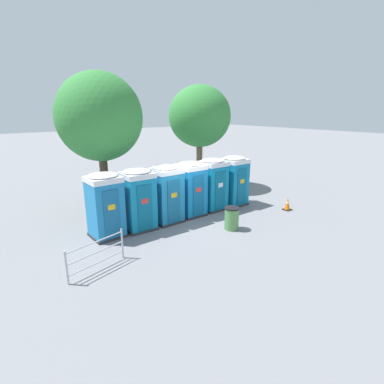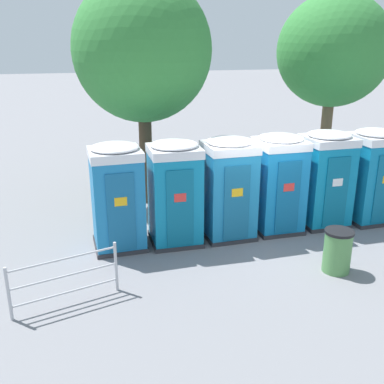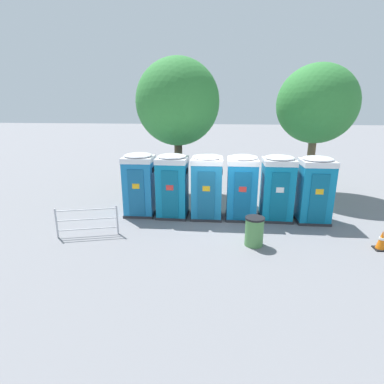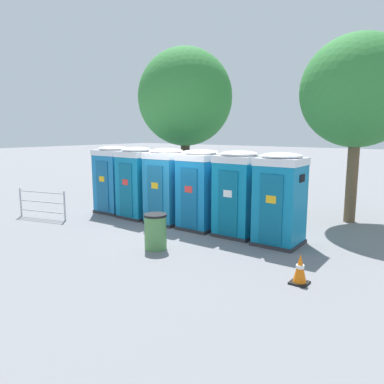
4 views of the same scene
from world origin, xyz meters
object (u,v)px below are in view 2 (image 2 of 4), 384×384
street_tree_0 (142,51)px  portapotty_3 (278,183)px  portapotty_2 (228,188)px  portapotty_4 (325,178)px  portapotty_5 (372,175)px  street_tree_1 (333,51)px  portapotty_1 (175,192)px  portapotty_0 (117,196)px  event_barrier (65,278)px  trash_can (337,251)px

street_tree_0 → portapotty_3: bearing=-45.5°
portapotty_2 → portapotty_4: size_ratio=1.00×
portapotty_5 → street_tree_1: size_ratio=0.41×
portapotty_2 → portapotty_3: (1.36, 0.05, 0.00)m
portapotty_2 → portapotty_1: bearing=-179.6°
portapotty_1 → street_tree_0: size_ratio=0.39×
portapotty_2 → portapotty_4: 2.73m
portapotty_0 → portapotty_3: same height
street_tree_0 → event_barrier: street_tree_0 is taller
street_tree_0 → portapotty_2: bearing=-62.6°
portapotty_1 → portapotty_3: (2.73, 0.06, 0.00)m
portapotty_3 → trash_can: portapotty_3 is taller
trash_can → portapotty_0: bearing=151.0°
portapotty_2 → portapotty_5: size_ratio=1.00×
portapotty_1 → street_tree_0: (-0.20, 3.04, 3.17)m
portapotty_0 → portapotty_1: bearing=-3.3°
portapotty_1 → portapotty_3: 2.73m
street_tree_1 → event_barrier: (-8.91, -6.15, -3.80)m
portapotty_2 → portapotty_3: same height
portapotty_1 → street_tree_1: bearing=31.9°
event_barrier → trash_can: bearing=-1.4°
portapotty_4 → portapotty_5: bearing=-3.9°
portapotty_1 → portapotty_2: size_ratio=1.00×
portapotty_2 → trash_can: (1.66, -2.37, -0.80)m
portapotty_0 → portapotty_1: (1.36, -0.08, -0.00)m
portapotty_0 → portapotty_5: same height
portapotty_5 → trash_can: size_ratio=2.68×
portapotty_0 → portapotty_5: 6.82m
street_tree_1 → portapotty_0: bearing=-153.4°
portapotty_4 → portapotty_5: size_ratio=1.00×
portapotty_4 → portapotty_3: bearing=-178.0°
portapotty_3 → street_tree_1: bearing=47.2°
portapotty_4 → event_barrier: 7.11m
street_tree_1 → trash_can: 8.09m
portapotty_3 → street_tree_0: street_tree_0 is taller
portapotty_2 → portapotty_5: bearing=0.1°
trash_can → event_barrier: (-5.62, 0.14, 0.09)m
portapotty_2 → trash_can: portapotty_2 is taller
portapotty_4 → portapotty_5: (1.36, -0.09, -0.00)m
portapotty_2 → street_tree_0: 4.66m
portapotty_0 → street_tree_0: street_tree_0 is taller
portapotty_0 → street_tree_0: (1.16, 2.96, 3.17)m
trash_can → event_barrier: bearing=178.6°
trash_can → street_tree_0: bearing=120.9°
portapotty_5 → event_barrier: size_ratio=1.28×
street_tree_0 → event_barrier: bearing=-114.5°
portapotty_1 → street_tree_1: (6.31, 3.93, 3.09)m
portapotty_0 → trash_can: size_ratio=2.68×
portapotty_5 → street_tree_0: (-5.66, 3.02, 3.17)m
portapotty_5 → event_barrier: bearing=-164.5°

